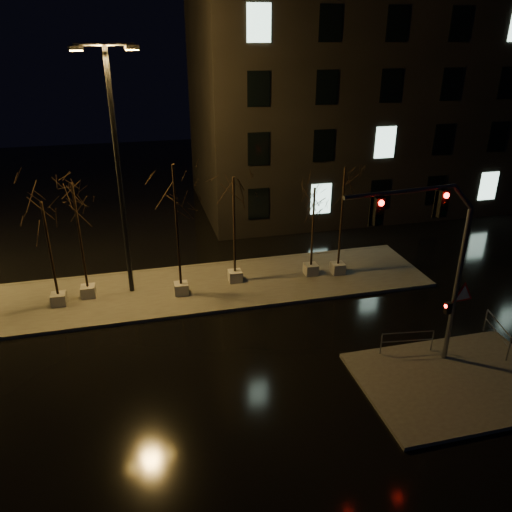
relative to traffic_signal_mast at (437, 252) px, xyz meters
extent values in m
plane|color=black|center=(-6.68, 2.27, -4.72)|extent=(90.00, 90.00, 0.00)
cube|color=#4F4D47|center=(-6.68, 8.27, -4.64)|extent=(22.00, 5.00, 0.15)
cube|color=#4F4D47|center=(0.82, -1.23, -4.64)|extent=(7.00, 5.00, 0.15)
cube|color=black|center=(7.32, 20.27, 2.78)|extent=(25.00, 12.00, 15.00)
cube|color=#AFACA3|center=(-13.71, 8.03, -4.29)|extent=(0.65, 0.65, 0.55)
cylinder|color=black|center=(-13.71, 8.03, -1.83)|extent=(0.11, 0.11, 4.38)
cube|color=#AFACA3|center=(-12.44, 8.50, -4.29)|extent=(0.65, 0.65, 0.55)
cylinder|color=black|center=(-12.44, 8.50, -1.52)|extent=(0.11, 0.11, 5.00)
cube|color=#AFACA3|center=(-8.14, 7.73, -4.29)|extent=(0.65, 0.65, 0.55)
cylinder|color=black|center=(-8.14, 7.73, -1.15)|extent=(0.11, 0.11, 5.74)
cube|color=#AFACA3|center=(-5.36, 8.44, -4.29)|extent=(0.65, 0.65, 0.55)
cylinder|color=black|center=(-5.36, 8.44, -1.61)|extent=(0.11, 0.11, 4.82)
cube|color=#AFACA3|center=(-1.39, 8.27, -4.29)|extent=(0.65, 0.65, 0.55)
cylinder|color=black|center=(-1.39, 8.27, -1.98)|extent=(0.11, 0.11, 4.07)
cube|color=#AFACA3|center=(0.01, 8.05, -4.29)|extent=(0.65, 0.65, 0.55)
cylinder|color=black|center=(0.01, 8.05, -1.49)|extent=(0.11, 0.11, 5.05)
cylinder|color=slate|center=(1.12, 0.11, -1.55)|extent=(0.18, 0.18, 6.04)
cylinder|color=slate|center=(-1.72, -0.15, 2.31)|extent=(4.02, 0.50, 0.14)
cube|color=black|center=(-0.08, 0.00, 1.76)|extent=(0.32, 0.25, 0.91)
cube|color=black|center=(-2.48, -0.22, 1.76)|extent=(0.32, 0.25, 0.91)
cube|color=black|center=(0.90, 0.09, -2.35)|extent=(0.24, 0.20, 0.45)
cone|color=red|center=(1.43, 0.08, -1.85)|extent=(1.04, 0.12, 1.05)
sphere|color=#FF0C07|center=(1.12, 0.11, 2.06)|extent=(0.18, 0.18, 0.18)
cylinder|color=black|center=(-10.44, 8.63, 0.94)|extent=(0.22, 0.22, 11.02)
cylinder|color=black|center=(-10.44, 8.63, 6.45)|extent=(2.38, 0.70, 0.11)
cube|color=gold|center=(-11.51, 8.36, 6.29)|extent=(0.61, 0.43, 0.22)
cube|color=gold|center=(-9.37, 8.90, 6.29)|extent=(0.61, 0.43, 0.22)
cylinder|color=slate|center=(-1.16, 0.91, -4.14)|extent=(0.05, 0.05, 0.85)
cylinder|color=slate|center=(0.89, 0.64, -4.14)|extent=(0.05, 0.05, 0.85)
cylinder|color=slate|center=(-0.13, 0.77, -3.67)|extent=(2.06, 0.30, 0.04)
cylinder|color=slate|center=(-0.13, 0.77, -4.05)|extent=(2.06, 0.30, 0.04)
cylinder|color=slate|center=(3.32, -0.65, -4.09)|extent=(0.05, 0.05, 0.95)
cylinder|color=slate|center=(3.83, 1.40, -4.09)|extent=(0.05, 0.05, 0.95)
cylinder|color=slate|center=(3.58, 0.37, -3.56)|extent=(0.56, 2.06, 0.04)
cylinder|color=slate|center=(3.58, 0.37, -3.99)|extent=(0.56, 2.06, 0.04)
camera|label=1|loc=(-9.74, -13.66, 6.78)|focal=35.00mm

